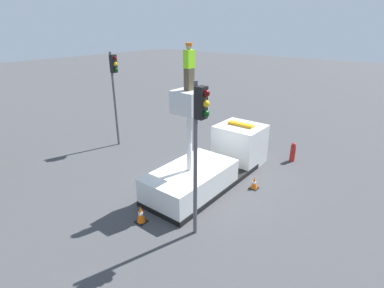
% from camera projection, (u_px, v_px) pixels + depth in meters
% --- Properties ---
extents(ground_plane, '(120.00, 120.00, 0.00)m').
position_uv_depth(ground_plane, '(205.00, 185.00, 14.19)').
color(ground_plane, '#424244').
extents(bucket_truck, '(7.47, 2.39, 4.71)m').
position_uv_depth(bucket_truck, '(213.00, 163.00, 14.36)').
color(bucket_truck, black).
rests_on(bucket_truck, ground).
extents(worker, '(0.40, 0.26, 1.75)m').
position_uv_depth(worker, '(189.00, 67.00, 11.27)').
color(worker, brown).
rests_on(worker, bucket_truck).
extents(traffic_light_pole, '(0.34, 0.57, 5.53)m').
position_uv_depth(traffic_light_pole, '(199.00, 133.00, 9.43)').
color(traffic_light_pole, '#515156').
rests_on(traffic_light_pole, ground).
extents(traffic_light_across, '(0.34, 0.57, 5.64)m').
position_uv_depth(traffic_light_across, '(114.00, 81.00, 17.45)').
color(traffic_light_across, '#515156').
rests_on(traffic_light_across, ground).
extents(fire_hydrant, '(0.52, 0.28, 1.08)m').
position_uv_depth(fire_hydrant, '(293.00, 152.00, 16.49)').
color(fire_hydrant, '#B2231E').
rests_on(fire_hydrant, ground).
extents(traffic_cone_rear, '(0.41, 0.41, 0.71)m').
position_uv_depth(traffic_cone_rear, '(141.00, 214.00, 11.41)').
color(traffic_cone_rear, black).
rests_on(traffic_cone_rear, ground).
extents(traffic_cone_curbside, '(0.39, 0.39, 0.57)m').
position_uv_depth(traffic_cone_curbside, '(254.00, 183.00, 13.79)').
color(traffic_cone_curbside, black).
rests_on(traffic_cone_curbside, ground).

